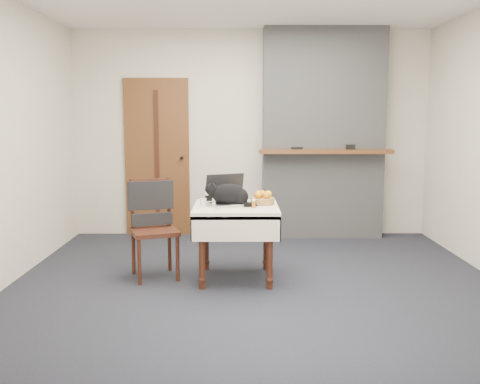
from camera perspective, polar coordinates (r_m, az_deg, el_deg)
The scene contains 12 objects.
ground at distance 5.10m, azimuth 1.65°, elevation -9.30°, with size 4.50×4.50×0.00m, color black.
room_shell at distance 5.33m, azimuth 1.57°, elevation 10.67°, with size 4.52×4.01×2.61m.
door at distance 6.93m, azimuth -8.83°, elevation 3.66°, with size 0.82×0.10×2.00m.
chimney at distance 6.80m, azimuth 8.84°, elevation 6.08°, with size 1.62×0.48×2.60m.
side_table at distance 4.98m, azimuth -0.44°, elevation -2.75°, with size 0.78×0.78×0.70m.
laptop at distance 5.02m, azimuth -1.25°, elevation -0.53°, with size 0.48×0.45×0.28m.
cat at distance 4.94m, azimuth -1.11°, elevation -0.31°, with size 0.48×0.21×0.24m.
cream_jar at distance 4.95m, azimuth -3.94°, elevation -1.09°, with size 0.06×0.06×0.07m, color white.
pill_bottle at distance 4.84m, azimuth 1.47°, elevation -1.22°, with size 0.04×0.04×0.08m.
fruit_basket at distance 5.03m, azimuth 2.42°, elevation -0.75°, with size 0.23×0.23×0.13m.
desk_clutter at distance 4.99m, azimuth 1.63°, elevation -1.36°, with size 0.15×0.02×0.01m, color black.
chair at distance 5.17m, azimuth -9.33°, elevation -2.33°, with size 0.53×0.53×0.94m.
Camera 1 is at (-0.16, -4.86, 1.52)m, focal length 40.00 mm.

